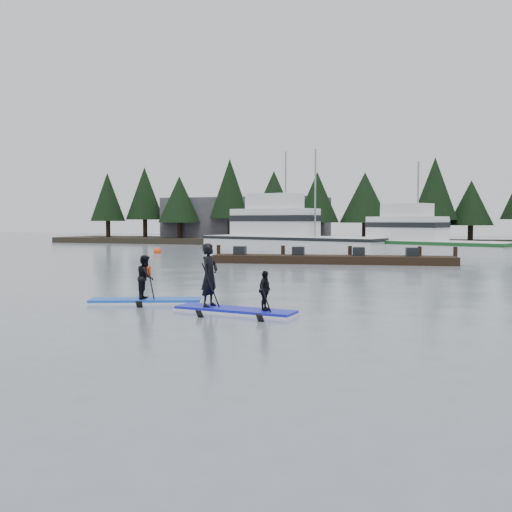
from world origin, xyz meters
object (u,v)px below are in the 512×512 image
(floating_dock, at_px, (332,260))
(paddleboard_duo, at_px, (228,290))
(fishing_boat_medium, at_px, (420,246))
(paddleboard_solo, at_px, (146,287))
(fishing_boat_large, at_px, (288,242))

(floating_dock, relative_size, paddleboard_duo, 3.98)
(fishing_boat_medium, bearing_deg, paddleboard_solo, -79.74)
(fishing_boat_medium, xyz_separation_m, paddleboard_solo, (-6.80, -29.47, -0.05))
(fishing_boat_medium, xyz_separation_m, floating_dock, (-4.40, -12.00, -0.30))
(floating_dock, distance_m, paddleboard_duo, 18.35)
(floating_dock, distance_m, paddleboard_solo, 17.64)
(floating_dock, bearing_deg, fishing_boat_medium, 60.70)
(fishing_boat_large, distance_m, fishing_boat_medium, 10.85)
(fishing_boat_large, bearing_deg, paddleboard_solo, -65.02)
(fishing_boat_large, bearing_deg, fishing_boat_medium, 10.00)
(paddleboard_solo, xyz_separation_m, paddleboard_duo, (3.03, -0.86, 0.14))
(fishing_boat_large, xyz_separation_m, paddleboard_duo, (6.98, -31.78, -0.07))
(paddleboard_duo, bearing_deg, paddleboard_solo, 171.68)
(fishing_boat_medium, height_order, paddleboard_duo, fishing_boat_medium)
(fishing_boat_large, bearing_deg, floating_dock, -47.02)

